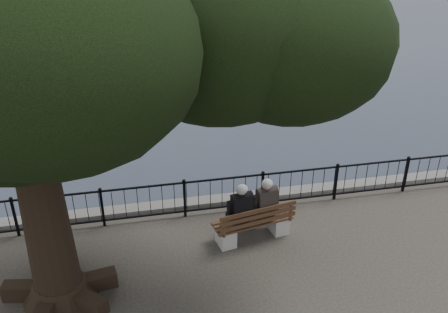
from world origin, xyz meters
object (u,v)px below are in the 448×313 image
object	(u,v)px
bench	(254,226)
person_left	(239,214)
tree	(61,23)
person_right	(263,208)

from	to	relation	value
bench	person_left	distance (m)	0.52
person_left	tree	xyz separation A→B (m)	(-3.17, -1.02, 4.70)
tree	bench	bearing A→B (deg)	15.52
person_left	person_right	bearing A→B (deg)	10.81
bench	tree	bearing A→B (deg)	-164.48
person_right	tree	distance (m)	6.14
bench	person_left	bearing A→B (deg)	172.80
bench	tree	world-z (taller)	tree
person_right	bench	bearing A→B (deg)	-148.49
bench	person_left	xyz separation A→B (m)	(-0.35, 0.04, 0.38)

